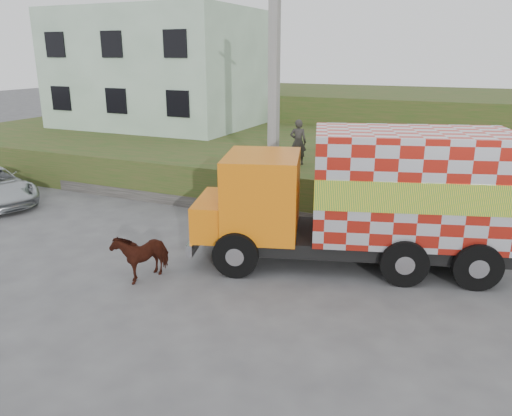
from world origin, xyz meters
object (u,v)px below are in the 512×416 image
at_px(cargo_truck, 366,197).
at_px(pedestrian, 298,142).
at_px(cow, 142,254).
at_px(utility_pole, 274,93).

bearing_deg(cargo_truck, pedestrian, 110.89).
relative_size(cow, pedestrian, 0.89).
bearing_deg(cargo_truck, cow, -164.59).
distance_m(utility_pole, pedestrian, 2.27).
bearing_deg(cow, pedestrian, 93.48).
distance_m(cargo_truck, cow, 5.80).
height_order(cargo_truck, pedestrian, cargo_truck).
bearing_deg(utility_pole, pedestrian, 74.31).
xyz_separation_m(utility_pole, cargo_truck, (3.77, -2.95, -2.27)).
distance_m(cow, pedestrian, 7.70).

